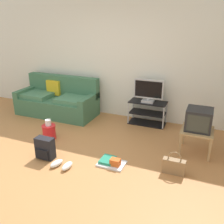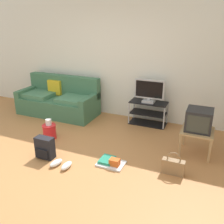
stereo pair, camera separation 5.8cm
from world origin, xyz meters
name	(u,v)px [view 1 (the left image)]	position (x,y,z in m)	size (l,w,h in m)	color
ground_plane	(56,162)	(0.00, 0.00, -0.01)	(9.00, 9.80, 0.02)	#B27542
wall_back	(112,59)	(0.00, 2.45, 1.35)	(9.00, 0.10, 2.70)	silver
couch	(58,101)	(-1.23, 1.91, 0.33)	(1.93, 0.86, 0.91)	#3D6B4C
tv_stand	(148,113)	(0.98, 2.15, 0.26)	(0.82, 0.39, 0.52)	black
flat_tv	(148,91)	(0.98, 2.13, 0.77)	(0.65, 0.22, 0.50)	#B2B2B7
side_table	(197,133)	(2.11, 1.22, 0.38)	(0.54, 0.54, 0.44)	tan
crt_tv	(199,119)	(2.11, 1.24, 0.63)	(0.43, 0.43, 0.37)	#232326
backpack	(45,148)	(-0.23, 0.04, 0.18)	(0.32, 0.23, 0.38)	black
handbag	(174,166)	(1.86, 0.43, 0.13)	(0.34, 0.11, 0.37)	olive
cleaning_bucket	(49,131)	(-0.61, 0.67, 0.17)	(0.27, 0.27, 0.41)	red
sneakers_pair	(62,165)	(0.18, -0.10, 0.04)	(0.34, 0.27, 0.09)	white
floor_tray	(111,162)	(0.88, 0.28, 0.04)	(0.44, 0.33, 0.14)	silver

